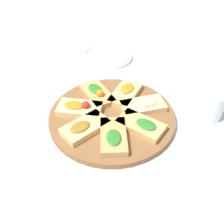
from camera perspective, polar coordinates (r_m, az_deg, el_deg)
The scene contains 12 objects.
ground_plane at distance 0.77m, azimuth 0.00°, elevation -1.50°, with size 3.00×3.00×0.00m, color silver.
serving_board at distance 0.77m, azimuth 0.00°, elevation -1.01°, with size 0.37×0.37×0.02m, color brown.
focaccia_slice_0 at distance 0.69m, azimuth 0.32°, elevation -5.27°, with size 0.14×0.10×0.02m.
focaccia_slice_1 at distance 0.72m, azimuth 6.36°, elevation -2.86°, with size 0.14×0.13×0.02m.
focaccia_slice_2 at distance 0.78m, azimuth 6.90°, elevation 1.27°, with size 0.07×0.13×0.02m.
focaccia_slice_3 at distance 0.83m, azimuth 2.94°, elevation 4.04°, with size 0.14×0.14×0.02m.
focaccia_slice_4 at distance 0.82m, azimuth -3.21°, elevation 3.95°, with size 0.14×0.09×0.04m.
focaccia_slice_5 at distance 0.77m, azimuth -7.04°, elevation 0.83°, with size 0.12×0.14×0.04m.
focaccia_slice_6 at distance 0.71m, azimuth -5.93°, elevation -3.29°, with size 0.11×0.14×0.02m.
plate_left at distance 1.07m, azimuth -0.97°, elevation 12.16°, with size 0.20×0.20×0.02m.
water_glass at distance 0.81m, azimuth 20.95°, elevation 1.40°, with size 0.07×0.07×0.09m, color silver.
napkin_stack at distance 1.01m, azimuth -13.93°, elevation 8.63°, with size 0.12×0.11×0.01m, color white.
Camera 1 is at (0.55, -0.16, 0.52)m, focal length 42.00 mm.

